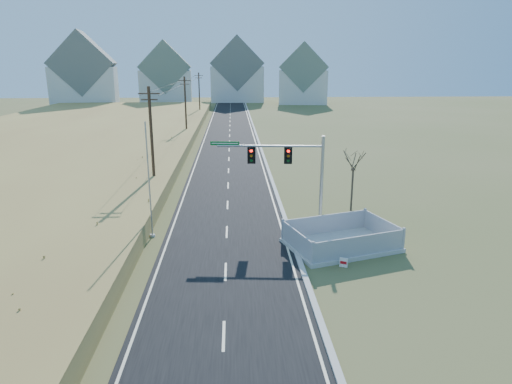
# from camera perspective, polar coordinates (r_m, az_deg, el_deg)

# --- Properties ---
(ground) EXTENTS (260.00, 260.00, 0.00)m
(ground) POSITION_cam_1_polar(r_m,az_deg,el_deg) (26.75, -3.77, -8.16)
(ground) COLOR #50572A
(ground) RESTS_ON ground
(road) EXTENTS (8.00, 180.00, 0.06)m
(road) POSITION_cam_1_polar(r_m,az_deg,el_deg) (75.24, -3.31, 7.49)
(road) COLOR black
(road) RESTS_ON ground
(curb) EXTENTS (0.30, 180.00, 0.18)m
(curb) POSITION_cam_1_polar(r_m,az_deg,el_deg) (75.32, -0.12, 7.57)
(curb) COLOR #B2AFA8
(curb) RESTS_ON ground
(reed_marsh) EXTENTS (38.00, 110.00, 1.30)m
(reed_marsh) POSITION_cam_1_polar(r_m,az_deg,el_deg) (69.70, -23.61, 6.06)
(reed_marsh) COLOR #A29249
(reed_marsh) RESTS_ON ground
(utility_pole_near) EXTENTS (1.80, 0.26, 9.00)m
(utility_pole_near) POSITION_cam_1_polar(r_m,az_deg,el_deg) (40.54, -12.92, 6.65)
(utility_pole_near) COLOR #422D1E
(utility_pole_near) RESTS_ON ground
(utility_pole_mid) EXTENTS (1.80, 0.26, 9.00)m
(utility_pole_mid) POSITION_cam_1_polar(r_m,az_deg,el_deg) (70.08, -8.80, 10.56)
(utility_pole_mid) COLOR #422D1E
(utility_pole_mid) RESTS_ON ground
(utility_pole_far) EXTENTS (1.80, 0.26, 9.00)m
(utility_pole_far) POSITION_cam_1_polar(r_m,az_deg,el_deg) (99.89, -7.11, 12.13)
(utility_pole_far) COLOR #422D1E
(utility_pole_far) RESTS_ON ground
(condo_nw) EXTENTS (17.69, 13.38, 19.05)m
(condo_nw) POSITION_cam_1_polar(r_m,az_deg,el_deg) (130.31, -20.71, 13.42)
(condo_nw) COLOR silver
(condo_nw) RESTS_ON ground
(condo_nnw) EXTENTS (14.93, 11.17, 17.03)m
(condo_nnw) POSITION_cam_1_polar(r_m,az_deg,el_deg) (133.79, -11.21, 13.82)
(condo_nnw) COLOR silver
(condo_nnw) RESTS_ON ground
(condo_n) EXTENTS (15.27, 10.20, 18.54)m
(condo_n) POSITION_cam_1_polar(r_m,az_deg,el_deg) (136.50, -2.38, 14.41)
(condo_n) COLOR silver
(condo_n) RESTS_ON ground
(condo_ne) EXTENTS (14.12, 10.51, 16.52)m
(condo_ne) POSITION_cam_1_polar(r_m,az_deg,el_deg) (129.99, 5.87, 13.93)
(condo_ne) COLOR silver
(condo_ne) RESTS_ON ground
(traffic_signal_mast) EXTENTS (7.79, 0.92, 6.21)m
(traffic_signal_mast) POSITION_cam_1_polar(r_m,az_deg,el_deg) (31.04, 4.92, 2.82)
(traffic_signal_mast) COLOR #9EA0A5
(traffic_signal_mast) RESTS_ON ground
(fence_enclosure) EXTENTS (7.32, 6.04, 1.44)m
(fence_enclosure) POSITION_cam_1_polar(r_m,az_deg,el_deg) (28.50, 10.56, -6.24)
(fence_enclosure) COLOR #B7B5AD
(fence_enclosure) RESTS_ON ground
(open_sign) EXTENTS (0.42, 0.24, 0.55)m
(open_sign) POSITION_cam_1_polar(r_m,az_deg,el_deg) (25.80, 10.89, -8.65)
(open_sign) COLOR white
(open_sign) RESTS_ON ground
(flagpole) EXTENTS (0.34, 0.34, 7.46)m
(flagpole) POSITION_cam_1_polar(r_m,az_deg,el_deg) (29.57, -13.15, -0.06)
(flagpole) COLOR #B7B5AD
(flagpole) RESTS_ON ground
(bare_tree) EXTENTS (1.88, 1.88, 4.97)m
(bare_tree) POSITION_cam_1_polar(r_m,az_deg,el_deg) (34.53, 12.13, 4.02)
(bare_tree) COLOR #4C3F33
(bare_tree) RESTS_ON ground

